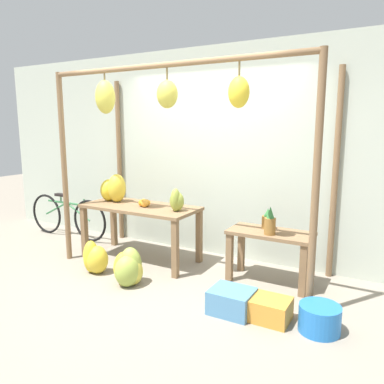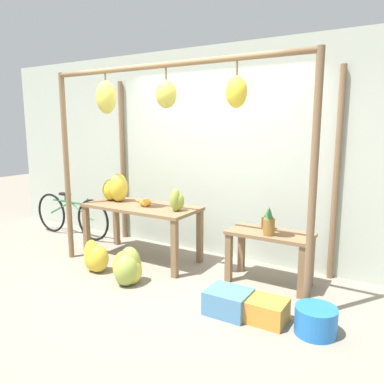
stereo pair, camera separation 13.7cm
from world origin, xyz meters
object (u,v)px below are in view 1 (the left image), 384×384
Objects in this scene: pineapple_cluster at (269,221)px; fruit_crate_white at (232,301)px; blue_bucket at (320,319)px; banana_pile_ground_left at (95,258)px; banana_pile_ground_right at (128,269)px; fruit_crate_purple at (270,309)px; orange_pile at (145,203)px; papaya_pile at (176,201)px; banana_pile_on_table at (114,189)px; parked_bicycle at (67,216)px.

fruit_crate_white is at bearing -94.89° from pineapple_cluster.
banana_pile_ground_left is at bearing 179.39° from blue_bucket.
fruit_crate_white is at bearing -2.71° from banana_pile_ground_left.
banana_pile_ground_right reaches higher than fruit_crate_purple.
orange_pile is at bearing -176.49° from pineapple_cluster.
papaya_pile is (0.51, -0.04, 0.09)m from orange_pile.
orange_pile is 0.51× the size of blue_bucket.
orange_pile is at bearing 66.93° from banana_pile_ground_left.
pineapple_cluster is 1.04m from fruit_crate_white.
banana_pile_on_table is 0.97× the size of banana_pile_ground_left.
banana_pile_ground_right is (0.58, -0.07, 0.00)m from banana_pile_ground_left.
orange_pile is at bearing 112.18° from banana_pile_ground_right.
orange_pile reaches higher than fruit_crate_white.
pineapple_cluster is at bearing 31.71° from banana_pile_ground_right.
blue_bucket is 2.10m from papaya_pile.
banana_pile_on_table is 0.24× the size of parked_bicycle.
banana_pile_ground_left is 1.12× the size of blue_bucket.
papaya_pile is (2.24, -0.29, 0.52)m from parked_bicycle.
banana_pile_on_table is at bearing -178.49° from pineapple_cluster.
banana_pile_ground_left is 1.40× the size of papaya_pile.
fruit_crate_purple is at bearing -70.10° from pineapple_cluster.
blue_bucket is at bearing -47.08° from pineapple_cluster.
fruit_crate_white is (1.56, -0.74, -0.67)m from orange_pile.
banana_pile_on_table is 2.72m from fruit_crate_purple.
pineapple_cluster is at bearing 21.57° from banana_pile_ground_left.
papaya_pile is at bearing -7.34° from parked_bicycle.
pineapple_cluster is 2.13m from banana_pile_ground_left.
banana_pile_ground_left is (-0.28, -0.66, -0.60)m from orange_pile.
blue_bucket is 1.25× the size of papaya_pile.
banana_pile_ground_right is at bearing -67.82° from orange_pile.
papaya_pile is (0.79, 0.62, 0.68)m from banana_pile_ground_left.
fruit_crate_purple is (3.65, -0.95, -0.24)m from parked_bicycle.
fruit_crate_purple is at bearing -25.12° from papaya_pile.
banana_pile_ground_right is at bearing -178.83° from blue_bucket.
papaya_pile is at bearing 146.27° from fruit_crate_white.
pineapple_cluster is 0.88× the size of banana_pile_ground_left.
banana_pile_on_table is 2.10× the size of orange_pile.
fruit_crate_purple is (-0.44, -0.02, -0.02)m from blue_bucket.
banana_pile_on_table is at bearing 175.49° from papaya_pile.
parked_bicycle is (-1.17, 0.20, -0.57)m from banana_pile_on_table.
fruit_crate_white is 3.44m from parked_bicycle.
banana_pile_on_table is 1.36m from banana_pile_ground_right.
orange_pile is 2.16m from fruit_crate_purple.
papaya_pile is at bearing 37.89° from banana_pile_ground_left.
orange_pile is 0.93m from banana_pile_ground_left.
fruit_crate_white is at bearing -0.77° from banana_pile_ground_right.
banana_pile_ground_right is 1.63m from fruit_crate_purple.
parked_bicycle is (-1.73, 0.25, -0.44)m from orange_pile.
fruit_crate_white is 0.37m from fruit_crate_purple.
banana_pile_ground_right is 0.26× the size of parked_bicycle.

